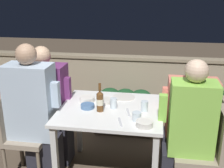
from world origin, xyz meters
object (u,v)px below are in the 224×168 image
at_px(beer_bottle, 100,101).
at_px(person_blue_shirt, 35,115).
at_px(chair_right_near, 209,145).
at_px(person_green_blouse, 187,131).
at_px(person_purple_stripe, 48,106).
at_px(chair_left_far, 32,114).
at_px(chair_right_far, 206,127).
at_px(chair_left_near, 18,127).
at_px(person_coral_top, 187,120).

bearing_deg(beer_bottle, person_blue_shirt, -175.73).
height_order(chair_right_near, person_green_blouse, person_green_blouse).
distance_m(person_purple_stripe, beer_bottle, 0.69).
bearing_deg(person_green_blouse, person_purple_stripe, 166.03).
bearing_deg(chair_left_far, person_purple_stripe, 0.00).
height_order(chair_right_far, beer_bottle, beer_bottle).
bearing_deg(beer_bottle, chair_right_near, -5.31).
xyz_separation_m(chair_left_near, chair_left_far, (0.01, 0.30, 0.00)).
xyz_separation_m(chair_left_near, person_blue_shirt, (0.19, -0.00, 0.15)).
height_order(chair_left_near, chair_left_far, same).
height_order(chair_left_near, chair_right_near, same).
bearing_deg(person_blue_shirt, chair_right_near, -1.58).
height_order(person_green_blouse, person_coral_top, person_green_blouse).
xyz_separation_m(person_purple_stripe, chair_right_far, (1.62, -0.01, -0.11)).
xyz_separation_m(chair_right_near, person_coral_top, (-0.16, 0.33, 0.07)).
height_order(chair_left_near, person_blue_shirt, person_blue_shirt).
xyz_separation_m(person_blue_shirt, chair_right_far, (1.63, 0.29, -0.15)).
bearing_deg(person_green_blouse, chair_right_near, 0.00).
bearing_deg(chair_left_far, person_coral_top, -0.50).
bearing_deg(person_blue_shirt, chair_left_near, 180.00).
bearing_deg(person_purple_stripe, chair_right_far, -0.50).
relative_size(chair_right_far, person_coral_top, 0.73).
bearing_deg(chair_right_far, person_blue_shirt, -169.96).
relative_size(chair_left_near, person_blue_shirt, 0.65).
distance_m(person_purple_stripe, chair_right_far, 1.62).
bearing_deg(chair_right_far, person_green_blouse, -123.95).
distance_m(person_green_blouse, beer_bottle, 0.81).
relative_size(person_green_blouse, beer_bottle, 4.78).
height_order(chair_left_near, beer_bottle, beer_bottle).
relative_size(chair_left_near, chair_right_far, 1.00).
xyz_separation_m(person_purple_stripe, beer_bottle, (0.61, -0.26, 0.21)).
relative_size(chair_right_near, person_coral_top, 0.73).
relative_size(chair_left_far, chair_right_near, 1.00).
height_order(person_coral_top, beer_bottle, person_coral_top).
bearing_deg(person_green_blouse, chair_right_far, 56.05).
distance_m(chair_left_near, chair_right_far, 1.84).
distance_m(person_purple_stripe, person_coral_top, 1.43).
xyz_separation_m(person_blue_shirt, chair_right_near, (1.60, -0.04, -0.15)).
height_order(person_purple_stripe, person_green_blouse, person_green_blouse).
distance_m(chair_left_far, chair_right_far, 1.81).
height_order(person_blue_shirt, chair_left_far, person_blue_shirt).
height_order(person_blue_shirt, chair_right_far, person_blue_shirt).
height_order(person_purple_stripe, chair_right_near, person_purple_stripe).
height_order(chair_left_far, chair_right_near, same).
relative_size(person_purple_stripe, person_green_blouse, 1.00).
relative_size(person_coral_top, beer_bottle, 4.48).
xyz_separation_m(chair_right_far, person_coral_top, (-0.19, 0.00, 0.07)).
distance_m(person_blue_shirt, chair_right_far, 1.67).
relative_size(chair_left_near, person_coral_top, 0.73).
xyz_separation_m(chair_left_far, chair_right_far, (1.81, -0.01, 0.00)).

